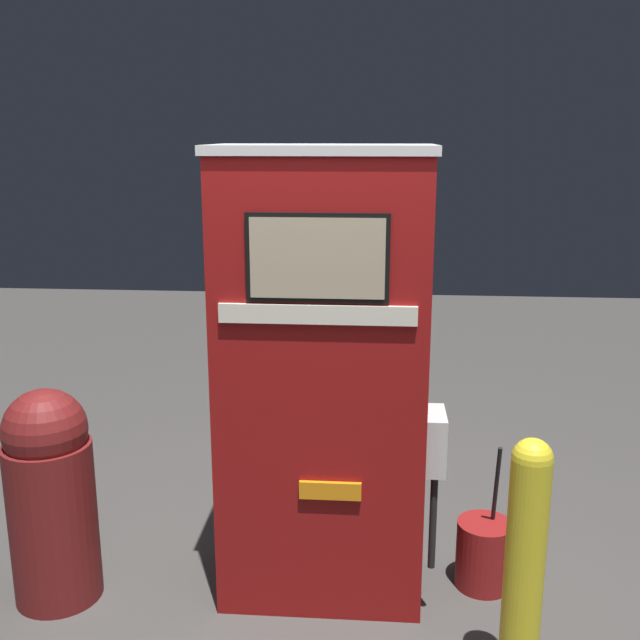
% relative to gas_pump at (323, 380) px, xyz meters
% --- Properties ---
extents(ground_plane, '(14.00, 14.00, 0.00)m').
position_rel_gas_pump_xyz_m(ground_plane, '(-0.00, -0.26, -1.04)').
color(ground_plane, '#423F3D').
extents(gas_pump, '(1.02, 0.56, 2.06)m').
position_rel_gas_pump_xyz_m(gas_pump, '(0.00, 0.00, 0.00)').
color(gas_pump, maroon).
rests_on(gas_pump, ground_plane).
extents(safety_bollard, '(0.15, 0.15, 1.04)m').
position_rel_gas_pump_xyz_m(safety_bollard, '(0.81, -0.61, -0.49)').
color(safety_bollard, yellow).
rests_on(safety_bollard, ground_plane).
extents(trash_bin, '(0.39, 0.39, 1.01)m').
position_rel_gas_pump_xyz_m(trash_bin, '(-1.23, -0.18, -0.52)').
color(trash_bin, maroon).
rests_on(trash_bin, ground_plane).
extents(squeegee_bucket, '(0.26, 0.26, 0.73)m').
position_rel_gas_pump_xyz_m(squeegee_bucket, '(0.76, 0.06, -0.87)').
color(squeegee_bucket, maroon).
rests_on(squeegee_bucket, ground_plane).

